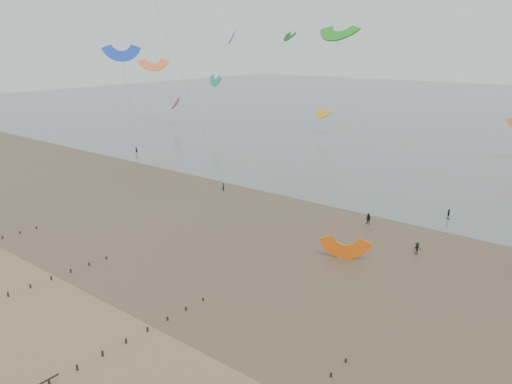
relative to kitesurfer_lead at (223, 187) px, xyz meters
The scene contains 6 objects.
ground 51.04m from the kitesurfer_lead, 62.94° to the right, with size 500.00×500.00×0.00m, color brown.
sea_and_shore 22.11m from the kitesurfer_lead, 30.00° to the right, with size 500.00×665.00×0.03m.
kitesurfer_lead is the anchor object (origin of this frame).
kitesurfers 43.68m from the kitesurfer_lead, ahead, with size 110.44×22.78×1.86m.
grounded_kite 36.53m from the kitesurfer_lead, 21.53° to the right, with size 5.82×3.05×4.43m, color #FF6410, non-canonical shape.
kites_airborne 50.62m from the kitesurfer_lead, 85.16° to the left, with size 245.09×111.30×44.69m.
Camera 1 is at (39.79, -23.32, 27.78)m, focal length 35.00 mm.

